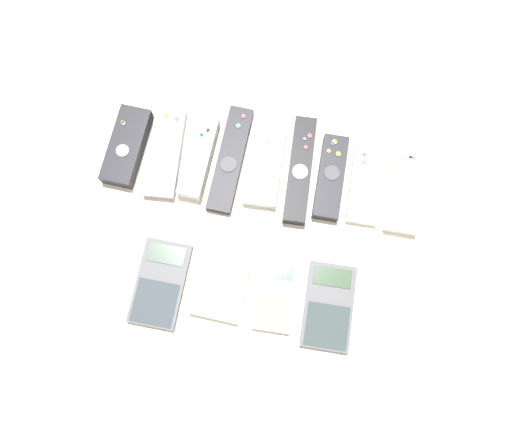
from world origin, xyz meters
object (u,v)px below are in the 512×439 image
(remote_0, at_px, (127,146))
(remote_1, at_px, (165,153))
(remote_2, at_px, (199,157))
(remote_8, at_px, (405,188))
(remote_5, at_px, (300,170))
(calculator_3, at_px, (329,306))
(remote_4, at_px, (266,164))
(remote_6, at_px, (331,177))
(calculator_2, at_px, (275,296))
(calculator_1, at_px, (220,286))
(remote_3, at_px, (230,159))
(remote_7, at_px, (366,181))
(calculator_0, at_px, (160,283))

(remote_0, xyz_separation_m, remote_1, (0.07, -0.00, -0.00))
(remote_2, relative_size, remote_8, 0.95)
(remote_5, height_order, calculator_3, remote_5)
(remote_1, height_order, remote_5, remote_5)
(remote_0, relative_size, remote_4, 0.95)
(remote_6, relative_size, calculator_2, 1.28)
(remote_1, distance_m, calculator_1, 0.27)
(remote_1, distance_m, remote_5, 0.25)
(remote_2, distance_m, remote_3, 0.06)
(remote_7, relative_size, calculator_0, 1.05)
(remote_2, bearing_deg, calculator_1, -67.23)
(remote_4, xyz_separation_m, remote_5, (0.06, -0.00, 0.00))
(remote_0, distance_m, calculator_2, 0.39)
(remote_0, relative_size, remote_6, 0.97)
(remote_0, distance_m, remote_3, 0.20)
(calculator_3, bearing_deg, remote_3, 131.48)
(remote_8, bearing_deg, calculator_0, -148.53)
(remote_3, relative_size, calculator_0, 1.35)
(remote_8, height_order, calculator_2, remote_8)
(remote_7, relative_size, remote_8, 0.96)
(remote_3, distance_m, calculator_1, 0.24)
(remote_4, bearing_deg, remote_0, -179.26)
(remote_0, bearing_deg, remote_5, 4.44)
(calculator_1, bearing_deg, remote_1, 125.97)
(remote_5, distance_m, remote_8, 0.19)
(remote_7, relative_size, calculator_3, 1.09)
(remote_4, distance_m, calculator_1, 0.24)
(remote_0, height_order, calculator_3, remote_0)
(remote_2, relative_size, remote_4, 0.99)
(calculator_3, bearing_deg, remote_1, 145.06)
(remote_4, bearing_deg, calculator_0, -122.03)
(remote_1, bearing_deg, remote_5, -2.20)
(remote_3, height_order, remote_8, remote_8)
(remote_0, height_order, remote_5, remote_0)
(remote_3, bearing_deg, calculator_1, -81.47)
(remote_4, bearing_deg, calculator_1, -101.34)
(remote_5, height_order, calculator_1, remote_5)
(remote_6, height_order, remote_8, remote_8)
(remote_3, bearing_deg, remote_1, -173.59)
(remote_2, bearing_deg, remote_1, -176.04)
(remote_8, bearing_deg, remote_4, 179.60)
(remote_8, xyz_separation_m, calculator_1, (-0.30, -0.23, -0.00))
(remote_0, distance_m, remote_2, 0.14)
(remote_2, relative_size, remote_3, 0.77)
(calculator_0, bearing_deg, remote_5, 50.76)
(remote_5, distance_m, calculator_1, 0.26)
(remote_4, xyz_separation_m, calculator_0, (-0.15, -0.25, -0.00))
(remote_2, bearing_deg, calculator_3, -37.22)
(remote_7, bearing_deg, remote_8, -2.37)
(remote_2, distance_m, calculator_0, 0.24)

